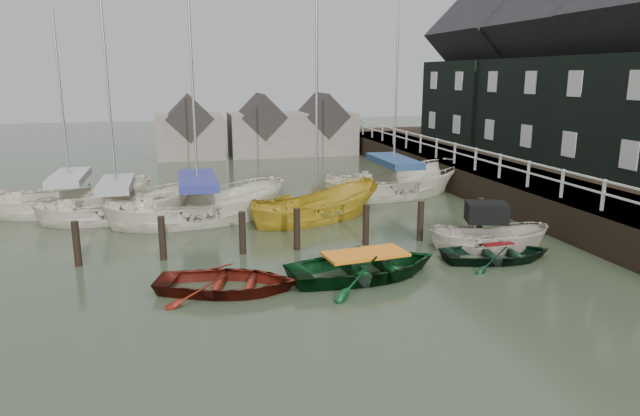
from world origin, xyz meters
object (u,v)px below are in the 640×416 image
object	(u,v)px
rowboat_red	(228,291)
sailboat_d	(393,194)
sailboat_e	(73,211)
sailboat_c	(317,218)
sailboat_b	(199,220)
sailboat_a	(119,218)
rowboat_green	(365,277)
rowboat_dkgreen	(497,260)
motorboat	(487,246)

from	to	relation	value
rowboat_red	sailboat_d	distance (m)	13.77
rowboat_red	sailboat_e	world-z (taller)	sailboat_e
sailboat_c	sailboat_b	bearing A→B (deg)	57.25
sailboat_b	sailboat_d	bearing A→B (deg)	-83.68
rowboat_red	sailboat_a	world-z (taller)	sailboat_a
rowboat_green	sailboat_c	size ratio (longest dim) A/B	0.42
rowboat_dkgreen	sailboat_c	distance (m)	7.82
rowboat_red	sailboat_b	distance (m)	7.84
rowboat_red	sailboat_a	size ratio (longest dim) A/B	0.33
rowboat_red	rowboat_green	distance (m)	3.95
sailboat_b	rowboat_dkgreen	bearing A→B (deg)	-139.19
motorboat	sailboat_b	distance (m)	11.02
sailboat_a	sailboat_d	world-z (taller)	sailboat_d
motorboat	sailboat_b	size ratio (longest dim) A/B	0.35
motorboat	rowboat_dkgreen	bearing A→B (deg)	-175.29
rowboat_red	sailboat_b	world-z (taller)	sailboat_b
rowboat_dkgreen	motorboat	xyz separation A→B (m)	(0.27, 1.08, 0.12)
sailboat_b	sailboat_e	distance (m)	5.85
sailboat_b	rowboat_green	bearing A→B (deg)	-160.45
sailboat_a	sailboat_b	xyz separation A→B (m)	(3.14, -1.12, -0.01)
sailboat_e	sailboat_d	bearing A→B (deg)	-96.16
rowboat_red	sailboat_a	xyz separation A→B (m)	(-3.56, 8.95, 0.07)
rowboat_green	sailboat_e	distance (m)	14.14
sailboat_e	rowboat_green	bearing A→B (deg)	-143.62
rowboat_green	rowboat_dkgreen	size ratio (longest dim) A/B	1.30
motorboat	sailboat_a	distance (m)	14.27
rowboat_dkgreen	sailboat_e	world-z (taller)	sailboat_e
rowboat_green	sailboat_b	world-z (taller)	sailboat_b
rowboat_green	motorboat	distance (m)	5.02
rowboat_red	sailboat_a	bearing A→B (deg)	37.62
sailboat_b	motorboat	bearing A→B (deg)	-133.97
sailboat_b	sailboat_d	distance (m)	9.64
sailboat_e	sailboat_b	bearing A→B (deg)	-124.53
rowboat_dkgreen	sailboat_e	size ratio (longest dim) A/B	0.37
sailboat_e	sailboat_a	bearing A→B (deg)	-136.20
rowboat_red	rowboat_green	size ratio (longest dim) A/B	0.84
sailboat_b	sailboat_e	xyz separation A→B (m)	(-5.13, 2.81, -0.00)
rowboat_dkgreen	sailboat_e	xyz separation A→B (m)	(-14.02, 10.03, 0.06)
rowboat_dkgreen	motorboat	size ratio (longest dim) A/B	0.86
rowboat_green	sailboat_a	distance (m)	11.55
sailboat_c	sailboat_e	world-z (taller)	sailboat_c
rowboat_dkgreen	sailboat_b	size ratio (longest dim) A/B	0.30
rowboat_red	rowboat_dkgreen	distance (m)	8.49
sailboat_b	rowboat_red	bearing A→B (deg)	172.95
sailboat_a	sailboat_c	xyz separation A→B (m)	(7.79, -1.75, -0.05)
motorboat	sailboat_c	xyz separation A→B (m)	(-4.50, 5.50, -0.10)
sailboat_c	sailboat_e	distance (m)	10.37
rowboat_red	sailboat_d	world-z (taller)	sailboat_d
sailboat_a	sailboat_e	bearing A→B (deg)	42.36
motorboat	sailboat_a	size ratio (longest dim) A/B	0.35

